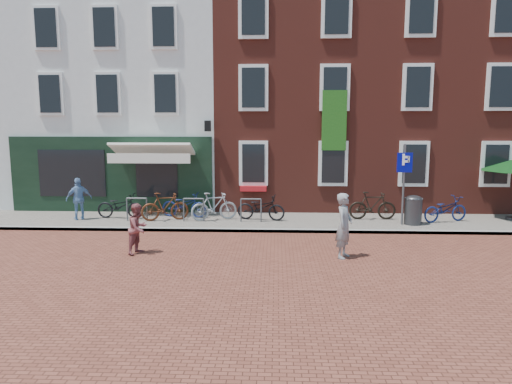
{
  "coord_description": "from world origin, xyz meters",
  "views": [
    {
      "loc": [
        1.37,
        -14.44,
        3.39
      ],
      "look_at": [
        0.7,
        0.54,
        1.24
      ],
      "focal_mm": 32.3,
      "sensor_mm": 36.0,
      "label": 1
    }
  ],
  "objects_px": {
    "bicycle_0": "(120,206)",
    "bicycle_2": "(184,205)",
    "woman": "(344,226)",
    "cafe_person": "(79,199)",
    "litter_bin": "(413,208)",
    "bicycle_4": "(261,207)",
    "parking_sign": "(404,174)",
    "bicycle_5": "(372,206)",
    "bicycle_3": "(214,206)",
    "bicycle_6": "(445,209)",
    "bicycle_1": "(165,207)",
    "boy": "(138,229)"
  },
  "relations": [
    {
      "from": "parking_sign",
      "to": "bicycle_1",
      "type": "bearing_deg",
      "value": 177.75
    },
    {
      "from": "boy",
      "to": "bicycle_5",
      "type": "relative_size",
      "value": 0.82
    },
    {
      "from": "woman",
      "to": "bicycle_1",
      "type": "height_order",
      "value": "woman"
    },
    {
      "from": "bicycle_0",
      "to": "bicycle_5",
      "type": "relative_size",
      "value": 1.03
    },
    {
      "from": "bicycle_2",
      "to": "bicycle_6",
      "type": "relative_size",
      "value": 1.0
    },
    {
      "from": "litter_bin",
      "to": "parking_sign",
      "type": "xyz_separation_m",
      "value": [
        -0.37,
        -0.06,
        1.18
      ]
    },
    {
      "from": "parking_sign",
      "to": "litter_bin",
      "type": "bearing_deg",
      "value": 8.59
    },
    {
      "from": "boy",
      "to": "bicycle_1",
      "type": "xyz_separation_m",
      "value": [
        -0.21,
        3.86,
        -0.08
      ]
    },
    {
      "from": "bicycle_4",
      "to": "bicycle_2",
      "type": "bearing_deg",
      "value": 93.35
    },
    {
      "from": "bicycle_2",
      "to": "parking_sign",
      "type": "bearing_deg",
      "value": -86.58
    },
    {
      "from": "parking_sign",
      "to": "bicycle_4",
      "type": "xyz_separation_m",
      "value": [
        -4.79,
        0.56,
        -1.28
      ]
    },
    {
      "from": "parking_sign",
      "to": "woman",
      "type": "xyz_separation_m",
      "value": [
        -2.49,
        -3.71,
        -0.98
      ]
    },
    {
      "from": "litter_bin",
      "to": "boy",
      "type": "height_order",
      "value": "boy"
    },
    {
      "from": "parking_sign",
      "to": "bicycle_5",
      "type": "height_order",
      "value": "parking_sign"
    },
    {
      "from": "boy",
      "to": "litter_bin",
      "type": "bearing_deg",
      "value": -45.92
    },
    {
      "from": "litter_bin",
      "to": "woman",
      "type": "xyz_separation_m",
      "value": [
        -2.86,
        -3.76,
        0.2
      ]
    },
    {
      "from": "woman",
      "to": "bicycle_0",
      "type": "relative_size",
      "value": 0.99
    },
    {
      "from": "bicycle_3",
      "to": "bicycle_5",
      "type": "bearing_deg",
      "value": -107.14
    },
    {
      "from": "bicycle_2",
      "to": "boy",
      "type": "bearing_deg",
      "value": -173.59
    },
    {
      "from": "parking_sign",
      "to": "bicycle_5",
      "type": "distance_m",
      "value": 1.69
    },
    {
      "from": "boy",
      "to": "bicycle_6",
      "type": "xyz_separation_m",
      "value": [
        9.54,
        4.05,
        -0.13
      ]
    },
    {
      "from": "woman",
      "to": "bicycle_4",
      "type": "bearing_deg",
      "value": 53.0
    },
    {
      "from": "bicycle_1",
      "to": "bicycle_2",
      "type": "relative_size",
      "value": 0.97
    },
    {
      "from": "bicycle_3",
      "to": "bicycle_6",
      "type": "height_order",
      "value": "bicycle_3"
    },
    {
      "from": "bicycle_2",
      "to": "woman",
      "type": "bearing_deg",
      "value": -121.76
    },
    {
      "from": "parking_sign",
      "to": "boy",
      "type": "distance_m",
      "value": 8.77
    },
    {
      "from": "litter_bin",
      "to": "bicycle_3",
      "type": "distance_m",
      "value": 6.81
    },
    {
      "from": "boy",
      "to": "bicycle_0",
      "type": "height_order",
      "value": "boy"
    },
    {
      "from": "bicycle_0",
      "to": "bicycle_1",
      "type": "relative_size",
      "value": 1.03
    },
    {
      "from": "litter_bin",
      "to": "bicycle_5",
      "type": "distance_m",
      "value": 1.43
    },
    {
      "from": "parking_sign",
      "to": "bicycle_0",
      "type": "height_order",
      "value": "parking_sign"
    },
    {
      "from": "parking_sign",
      "to": "bicycle_4",
      "type": "height_order",
      "value": "parking_sign"
    },
    {
      "from": "bicycle_3",
      "to": "woman",
      "type": "bearing_deg",
      "value": -157.51
    },
    {
      "from": "bicycle_1",
      "to": "bicycle_2",
      "type": "height_order",
      "value": "bicycle_1"
    },
    {
      "from": "bicycle_5",
      "to": "bicycle_4",
      "type": "bearing_deg",
      "value": 93.05
    },
    {
      "from": "bicycle_3",
      "to": "bicycle_4",
      "type": "distance_m",
      "value": 1.65
    },
    {
      "from": "bicycle_1",
      "to": "bicycle_3",
      "type": "xyz_separation_m",
      "value": [
        1.72,
        0.1,
        0.0
      ]
    },
    {
      "from": "bicycle_2",
      "to": "bicycle_4",
      "type": "relative_size",
      "value": 1.0
    },
    {
      "from": "bicycle_0",
      "to": "bicycle_2",
      "type": "relative_size",
      "value": 1.0
    },
    {
      "from": "cafe_person",
      "to": "bicycle_0",
      "type": "height_order",
      "value": "cafe_person"
    },
    {
      "from": "bicycle_4",
      "to": "litter_bin",
      "type": "bearing_deg",
      "value": -83.93
    },
    {
      "from": "litter_bin",
      "to": "cafe_person",
      "type": "bearing_deg",
      "value": 178.55
    },
    {
      "from": "bicycle_3",
      "to": "bicycle_4",
      "type": "xyz_separation_m",
      "value": [
        1.64,
        0.14,
        -0.05
      ]
    },
    {
      "from": "woman",
      "to": "cafe_person",
      "type": "height_order",
      "value": "woman"
    },
    {
      "from": "bicycle_1",
      "to": "bicycle_5",
      "type": "relative_size",
      "value": 1.0
    },
    {
      "from": "bicycle_4",
      "to": "bicycle_5",
      "type": "relative_size",
      "value": 1.03
    },
    {
      "from": "bicycle_1",
      "to": "bicycle_4",
      "type": "bearing_deg",
      "value": -103.44
    },
    {
      "from": "bicycle_6",
      "to": "bicycle_5",
      "type": "bearing_deg",
      "value": 63.32
    },
    {
      "from": "bicycle_0",
      "to": "bicycle_3",
      "type": "relative_size",
      "value": 1.03
    },
    {
      "from": "litter_bin",
      "to": "cafe_person",
      "type": "xyz_separation_m",
      "value": [
        -11.6,
        0.29,
        0.2
      ]
    }
  ]
}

